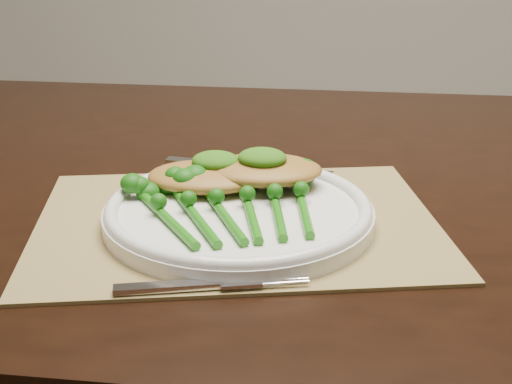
% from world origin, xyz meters
% --- Properties ---
extents(placemat, '(0.49, 0.41, 0.00)m').
position_xyz_m(placemat, '(0.02, -0.23, 0.75)').
color(placemat, olive).
rests_on(placemat, dining_table).
extents(dinner_plate, '(0.28, 0.28, 0.03)m').
position_xyz_m(dinner_plate, '(0.02, -0.24, 0.77)').
color(dinner_plate, white).
rests_on(dinner_plate, placemat).
extents(knife, '(0.22, 0.04, 0.01)m').
position_xyz_m(knife, '(-0.02, -0.08, 0.76)').
color(knife, silver).
rests_on(knife, placemat).
extents(fork, '(0.17, 0.07, 0.01)m').
position_xyz_m(fork, '(0.04, -0.37, 0.76)').
color(fork, silver).
rests_on(fork, placemat).
extents(chicken_fillet_left, '(0.14, 0.10, 0.03)m').
position_xyz_m(chicken_fillet_left, '(-0.03, -0.19, 0.78)').
color(chicken_fillet_left, '#A3742F').
rests_on(chicken_fillet_left, dinner_plate).
extents(chicken_fillet_right, '(0.15, 0.11, 0.03)m').
position_xyz_m(chicken_fillet_right, '(0.04, -0.17, 0.79)').
color(chicken_fillet_right, '#A3742F').
rests_on(chicken_fillet_right, dinner_plate).
extents(pesto_dollop_left, '(0.05, 0.05, 0.02)m').
position_xyz_m(pesto_dollop_left, '(-0.02, -0.17, 0.80)').
color(pesto_dollop_left, '#1D4D0B').
rests_on(pesto_dollop_left, chicken_fillet_left).
extents(pesto_dollop_right, '(0.05, 0.05, 0.02)m').
position_xyz_m(pesto_dollop_right, '(0.04, -0.17, 0.81)').
color(pesto_dollop_right, '#1D4D0B').
rests_on(pesto_dollop_right, chicken_fillet_right).
extents(broccolini_bundle, '(0.22, 0.23, 0.04)m').
position_xyz_m(broccolini_bundle, '(0.02, -0.26, 0.78)').
color(broccolini_bundle, '#19650D').
rests_on(broccolini_bundle, dinner_plate).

